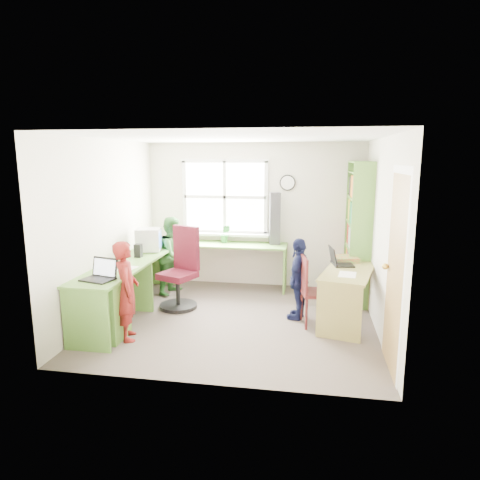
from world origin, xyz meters
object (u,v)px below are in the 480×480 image
(laptop_left, at_px, (101,274))
(person_red, at_px, (127,291))
(crt_monitor, at_px, (149,240))
(cd_tower, at_px, (275,219))
(bookshelf, at_px, (358,235))
(person_green, at_px, (174,255))
(l_desk, at_px, (135,289))
(potted_plant, at_px, (225,234))
(laptop_right, at_px, (339,261))
(wooden_chair, at_px, (312,288))
(swivel_chair, at_px, (181,273))
(person_navy, at_px, (299,279))
(right_desk, at_px, (348,285))

(laptop_left, height_order, person_red, person_red)
(crt_monitor, xyz_separation_m, cd_tower, (1.84, 0.86, 0.25))
(bookshelf, distance_m, person_green, 2.88)
(laptop_left, bearing_deg, bookshelf, 47.67)
(l_desk, xyz_separation_m, potted_plant, (0.85, 1.79, 0.45))
(laptop_left, height_order, laptop_right, laptop_left)
(bookshelf, relative_size, potted_plant, 6.90)
(crt_monitor, bearing_deg, bookshelf, -3.26)
(wooden_chair, relative_size, crt_monitor, 2.19)
(cd_tower, bearing_deg, person_red, -135.08)
(swivel_chair, bearing_deg, laptop_left, -91.98)
(cd_tower, bearing_deg, potted_plant, 169.64)
(crt_monitor, xyz_separation_m, potted_plant, (1.02, 0.85, -0.03))
(crt_monitor, distance_m, potted_plant, 1.32)
(bookshelf, relative_size, person_navy, 1.89)
(bookshelf, bearing_deg, laptop_left, -146.47)
(crt_monitor, distance_m, person_green, 0.54)
(l_desk, relative_size, swivel_chair, 2.51)
(laptop_right, distance_m, potted_plant, 2.10)
(wooden_chair, xyz_separation_m, laptop_right, (0.35, 0.42, 0.28))
(cd_tower, distance_m, person_navy, 1.52)
(wooden_chair, xyz_separation_m, potted_plant, (-1.45, 1.51, 0.41))
(laptop_left, distance_m, person_red, 0.35)
(person_navy, bearing_deg, cd_tower, -146.45)
(cd_tower, height_order, potted_plant, cd_tower)
(bookshelf, height_order, swivel_chair, bookshelf)
(crt_monitor, height_order, laptop_right, crt_monitor)
(laptop_right, bearing_deg, bookshelf, -32.22)
(right_desk, height_order, wooden_chair, wooden_chair)
(person_red, distance_m, person_navy, 2.24)
(swivel_chair, distance_m, person_green, 0.69)
(right_desk, xyz_separation_m, wooden_chair, (-0.46, -0.15, -0.03))
(crt_monitor, bearing_deg, person_navy, -24.02)
(wooden_chair, distance_m, crt_monitor, 2.59)
(l_desk, height_order, person_red, person_red)
(right_desk, xyz_separation_m, laptop_left, (-2.91, -1.03, 0.29))
(potted_plant, relative_size, person_red, 0.25)
(l_desk, relative_size, crt_monitor, 7.08)
(wooden_chair, bearing_deg, bookshelf, 48.50)
(bookshelf, relative_size, person_red, 1.75)
(laptop_right, relative_size, person_red, 0.34)
(laptop_right, bearing_deg, laptop_left, 105.15)
(swivel_chair, bearing_deg, cd_tower, 64.06)
(bookshelf, bearing_deg, person_red, -144.94)
(l_desk, bearing_deg, bookshelf, 26.43)
(person_red, xyz_separation_m, person_navy, (2.00, 1.01, -0.04))
(bookshelf, bearing_deg, swivel_chair, -162.82)
(wooden_chair, bearing_deg, l_desk, 174.69)
(right_desk, xyz_separation_m, potted_plant, (-1.91, 1.36, 0.38))
(laptop_right, relative_size, person_green, 0.33)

